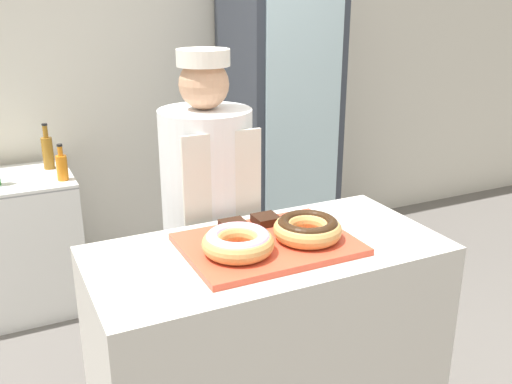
% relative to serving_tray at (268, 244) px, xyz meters
% --- Properties ---
extents(wall_back, '(8.00, 0.06, 2.70)m').
position_rel_serving_tray_xyz_m(wall_back, '(0.00, 2.13, 0.37)').
color(wall_back, silver).
rests_on(wall_back, ground_plane).
extents(display_counter, '(1.29, 0.63, 0.96)m').
position_rel_serving_tray_xyz_m(display_counter, '(0.00, 0.00, -0.49)').
color(display_counter, beige).
rests_on(display_counter, ground_plane).
extents(serving_tray, '(0.61, 0.45, 0.02)m').
position_rel_serving_tray_xyz_m(serving_tray, '(0.00, 0.00, 0.00)').
color(serving_tray, '#D84C33').
rests_on(serving_tray, display_counter).
extents(donut_light_glaze, '(0.25, 0.25, 0.08)m').
position_rel_serving_tray_xyz_m(donut_light_glaze, '(-0.14, -0.04, 0.05)').
color(donut_light_glaze, tan).
rests_on(donut_light_glaze, serving_tray).
extents(donut_chocolate_glaze, '(0.25, 0.25, 0.08)m').
position_rel_serving_tray_xyz_m(donut_chocolate_glaze, '(0.14, -0.04, 0.05)').
color(donut_chocolate_glaze, tan).
rests_on(donut_chocolate_glaze, serving_tray).
extents(brownie_back_left, '(0.09, 0.09, 0.03)m').
position_rel_serving_tray_xyz_m(brownie_back_left, '(-0.07, 0.15, 0.03)').
color(brownie_back_left, black).
rests_on(brownie_back_left, serving_tray).
extents(brownie_back_right, '(0.09, 0.09, 0.03)m').
position_rel_serving_tray_xyz_m(brownie_back_right, '(0.07, 0.15, 0.03)').
color(brownie_back_right, black).
rests_on(brownie_back_right, serving_tray).
extents(baker_person, '(0.40, 0.40, 1.62)m').
position_rel_serving_tray_xyz_m(baker_person, '(-0.01, 0.56, -0.13)').
color(baker_person, '#4C4C51').
rests_on(baker_person, ground_plane).
extents(beverage_fridge, '(0.65, 0.68, 1.95)m').
position_rel_serving_tray_xyz_m(beverage_fridge, '(0.96, 1.74, 0.00)').
color(beverage_fridge, '#333842').
rests_on(beverage_fridge, ground_plane).
extents(bottle_orange_b, '(0.06, 0.06, 0.21)m').
position_rel_serving_tray_xyz_m(bottle_orange_b, '(-0.50, 1.58, -0.07)').
color(bottle_orange_b, orange).
rests_on(bottle_orange_b, chest_freezer).
extents(bottle_amber, '(0.07, 0.07, 0.28)m').
position_rel_serving_tray_xyz_m(bottle_amber, '(-0.55, 1.85, -0.04)').
color(bottle_amber, '#99661E').
rests_on(bottle_amber, chest_freezer).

